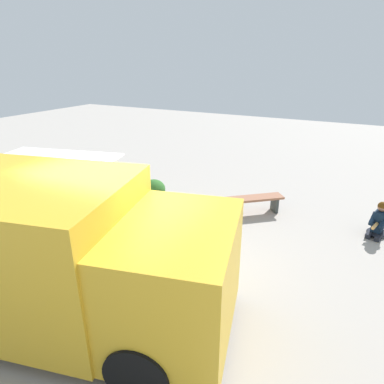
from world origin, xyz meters
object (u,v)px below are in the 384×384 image
object	(u,v)px
planter_flowering_far	(95,197)
plaza_bench	(251,201)
person_customer	(378,223)
food_truck	(56,257)
planter_flowering_near	(154,193)

from	to	relation	value
planter_flowering_far	plaza_bench	bearing A→B (deg)	115.04
planter_flowering_far	plaza_bench	world-z (taller)	planter_flowering_far
person_customer	planter_flowering_far	xyz separation A→B (m)	(2.02, -6.91, 0.10)
person_customer	planter_flowering_far	world-z (taller)	person_customer
plaza_bench	planter_flowering_far	bearing A→B (deg)	-64.96
food_truck	planter_flowering_near	size ratio (longest dim) A/B	6.79
person_customer	plaza_bench	distance (m)	3.06
food_truck	planter_flowering_far	xyz separation A→B (m)	(-3.32, -2.38, -0.69)
planter_flowering_near	plaza_bench	bearing A→B (deg)	107.73
person_customer	planter_flowering_near	bearing A→B (deg)	-79.50
food_truck	plaza_bench	xyz separation A→B (m)	(-5.12, 1.48, -0.76)
food_truck	plaza_bench	world-z (taller)	food_truck
food_truck	planter_flowering_near	world-z (taller)	food_truck
food_truck	person_customer	xyz separation A→B (m)	(-5.34, 4.53, -0.79)
planter_flowering_far	plaza_bench	size ratio (longest dim) A/B	0.51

